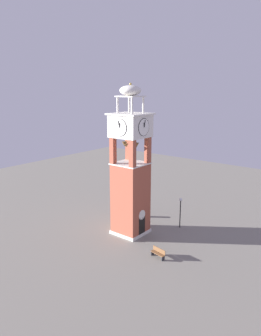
{
  "coord_description": "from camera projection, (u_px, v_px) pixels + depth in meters",
  "views": [
    {
      "loc": [
        -27.21,
        -21.86,
        16.16
      ],
      "look_at": [
        0.0,
        0.0,
        7.62
      ],
      "focal_mm": 35.14,
      "sensor_mm": 36.0,
      "label": 1
    }
  ],
  "objects": [
    {
      "name": "ground",
      "position": [
        130.0,
        232.0,
        37.74
      ],
      "size": [
        80.0,
        80.0,
        0.0
      ],
      "primitive_type": "plane",
      "color": "gray"
    },
    {
      "name": "clock_tower",
      "position": [
        131.0,
        176.0,
        36.14
      ],
      "size": [
        3.84,
        3.84,
        16.66
      ],
      "color": "#9E4C38",
      "rests_on": "ground"
    },
    {
      "name": "park_bench",
      "position": [
        158.0,
        253.0,
        32.05
      ],
      "size": [
        0.72,
        1.65,
        0.95
      ],
      "color": "brown",
      "rests_on": "ground"
    },
    {
      "name": "lamp_post",
      "position": [
        180.0,
        207.0,
        38.46
      ],
      "size": [
        0.36,
        0.36,
        3.67
      ],
      "color": "black",
      "rests_on": "ground"
    },
    {
      "name": "trash_bin",
      "position": [
        145.0,
        214.0,
        42.21
      ],
      "size": [
        0.52,
        0.52,
        0.8
      ],
      "primitive_type": "cylinder",
      "color": "#4C4C51",
      "rests_on": "ground"
    },
    {
      "name": "shrub_near_entry",
      "position": [
        119.0,
        221.0,
        39.83
      ],
      "size": [
        1.12,
        1.12,
        0.78
      ],
      "primitive_type": "ellipsoid",
      "color": "#28562D",
      "rests_on": "ground"
    }
  ]
}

